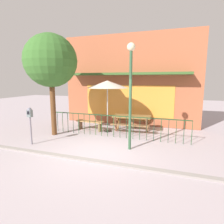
{
  "coord_description": "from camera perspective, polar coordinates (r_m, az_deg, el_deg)",
  "views": [
    {
      "loc": [
        2.55,
        -5.71,
        2.48
      ],
      "look_at": [
        -0.22,
        2.31,
        1.04
      ],
      "focal_mm": 30.29,
      "sensor_mm": 36.0,
      "label": 1
    }
  ],
  "objects": [
    {
      "name": "street_tree",
      "position": [
        8.86,
        -18.02,
        14.36
      ],
      "size": [
        2.28,
        2.28,
        4.45
      ],
      "color": "brown",
      "rests_on": "ground"
    },
    {
      "name": "pub_storefront",
      "position": [
        10.63,
        5.23,
        9.48
      ],
      "size": [
        7.54,
        1.31,
        4.93
      ],
      "color": "brown",
      "rests_on": "ground"
    },
    {
      "name": "patio_umbrella",
      "position": [
        8.94,
        -1.41,
        8.28
      ],
      "size": [
        1.94,
        1.94,
        2.46
      ],
      "color": "#282620",
      "rests_on": "ground"
    },
    {
      "name": "picnic_table_left",
      "position": [
        9.21,
        5.99,
        -2.13
      ],
      "size": [
        1.87,
        1.46,
        0.79
      ],
      "color": "brown",
      "rests_on": "ground"
    },
    {
      "name": "street_lamp",
      "position": [
        6.58,
        5.63,
        9.23
      ],
      "size": [
        0.28,
        0.28,
        3.71
      ],
      "color": "#305637",
      "rests_on": "ground"
    },
    {
      "name": "patio_bench",
      "position": [
        9.48,
        -6.68,
        -3.4
      ],
      "size": [
        1.42,
        0.42,
        0.48
      ],
      "color": "#A27543",
      "rests_on": "ground"
    },
    {
      "name": "parking_meter_near",
      "position": [
        7.85,
        -23.53,
        -1.16
      ],
      "size": [
        0.18,
        0.17,
        1.45
      ],
      "color": "slate",
      "rests_on": "ground"
    },
    {
      "name": "patio_fence_front",
      "position": [
        8.23,
        0.51,
        -3.13
      ],
      "size": [
        6.36,
        0.04,
        0.97
      ],
      "color": "#1E3E1E",
      "rests_on": "ground"
    },
    {
      "name": "ground",
      "position": [
        6.73,
        -4.78,
        -12.06
      ],
      "size": [
        40.0,
        40.0,
        0.0
      ],
      "primitive_type": "plane",
      "color": "#AFA1A8"
    },
    {
      "name": "curb_edge",
      "position": [
        6.13,
        -7.57,
        -14.35
      ],
      "size": [
        10.56,
        0.2,
        0.11
      ],
      "primitive_type": "cube",
      "color": "gray",
      "rests_on": "ground"
    }
  ]
}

